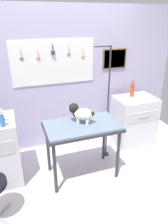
{
  "coord_description": "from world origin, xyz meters",
  "views": [
    {
      "loc": [
        -0.81,
        -2.01,
        2.11
      ],
      "look_at": [
        0.02,
        0.34,
        0.98
      ],
      "focal_mm": 33.72,
      "sensor_mm": 36.0,
      "label": 1
    }
  ],
  "objects_px": {
    "grooming_table": "(82,130)",
    "grooming_arm": "(107,109)",
    "dog": "(80,113)",
    "soda_bottle": "(132,89)",
    "spray_bottle_short": "(2,120)",
    "cabinet_right": "(134,120)"
  },
  "relations": [
    {
      "from": "grooming_arm",
      "to": "dog",
      "type": "relative_size",
      "value": 5.06
    },
    {
      "from": "dog",
      "to": "soda_bottle",
      "type": "bearing_deg",
      "value": 26.91
    },
    {
      "from": "grooming_arm",
      "to": "cabinet_right",
      "type": "height_order",
      "value": "grooming_arm"
    },
    {
      "from": "spray_bottle_short",
      "to": "soda_bottle",
      "type": "relative_size",
      "value": 0.75
    },
    {
      "from": "dog",
      "to": "cabinet_right",
      "type": "height_order",
      "value": "dog"
    },
    {
      "from": "spray_bottle_short",
      "to": "soda_bottle",
      "type": "xyz_separation_m",
      "value": [
        2.09,
        0.55,
        -0.02
      ]
    },
    {
      "from": "dog",
      "to": "soda_bottle",
      "type": "relative_size",
      "value": 1.26
    },
    {
      "from": "dog",
      "to": "spray_bottle_short",
      "type": "distance_m",
      "value": 0.97
    },
    {
      "from": "grooming_table",
      "to": "spray_bottle_short",
      "type": "distance_m",
      "value": 1.01
    },
    {
      "from": "cabinet_right",
      "to": "soda_bottle",
      "type": "distance_m",
      "value": 0.57
    },
    {
      "from": "spray_bottle_short",
      "to": "soda_bottle",
      "type": "height_order",
      "value": "soda_bottle"
    },
    {
      "from": "grooming_table",
      "to": "cabinet_right",
      "type": "bearing_deg",
      "value": 24.86
    },
    {
      "from": "spray_bottle_short",
      "to": "cabinet_right",
      "type": "bearing_deg",
      "value": 12.21
    },
    {
      "from": "grooming_table",
      "to": "grooming_arm",
      "type": "bearing_deg",
      "value": 31.37
    },
    {
      "from": "grooming_table",
      "to": "soda_bottle",
      "type": "distance_m",
      "value": 1.31
    },
    {
      "from": "grooming_table",
      "to": "dog",
      "type": "distance_m",
      "value": 0.24
    },
    {
      "from": "grooming_table",
      "to": "dog",
      "type": "bearing_deg",
      "value": 95.82
    },
    {
      "from": "dog",
      "to": "soda_bottle",
      "type": "height_order",
      "value": "soda_bottle"
    },
    {
      "from": "grooming_arm",
      "to": "dog",
      "type": "xyz_separation_m",
      "value": [
        -0.52,
        -0.26,
        0.13
      ]
    },
    {
      "from": "cabinet_right",
      "to": "grooming_arm",
      "type": "bearing_deg",
      "value": -160.89
    },
    {
      "from": "grooming_table",
      "to": "soda_bottle",
      "type": "xyz_separation_m",
      "value": [
        1.12,
        0.63,
        0.26
      ]
    },
    {
      "from": "grooming_table",
      "to": "grooming_arm",
      "type": "height_order",
      "value": "grooming_arm"
    }
  ]
}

